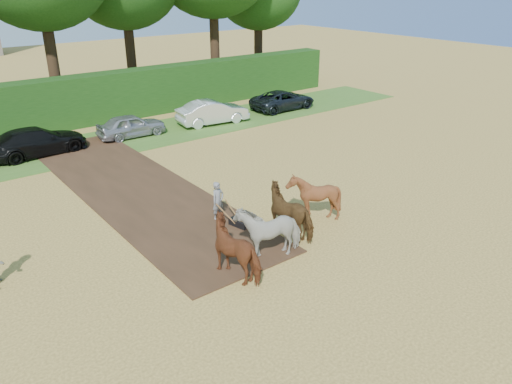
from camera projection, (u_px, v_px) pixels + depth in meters
ground at (188, 270)px, 15.85m from camera, size 120.00×120.00×0.00m
earth_strip at (136, 189)px, 21.75m from camera, size 4.50×17.00×0.05m
grass_verge at (51, 154)px, 25.98m from camera, size 50.00×5.00×0.03m
hedgerow at (22, 109)px, 28.65m from camera, size 46.00×1.60×3.00m
plough_team at (279, 219)px, 17.09m from camera, size 6.12×4.96×1.83m
parked_cars at (83, 135)px, 26.80m from camera, size 31.30×2.93×1.48m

